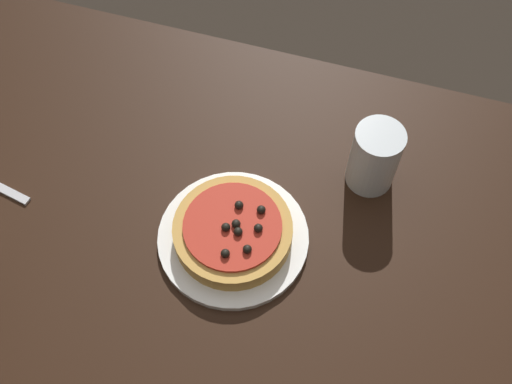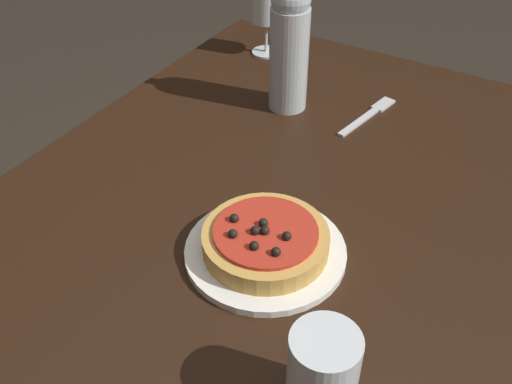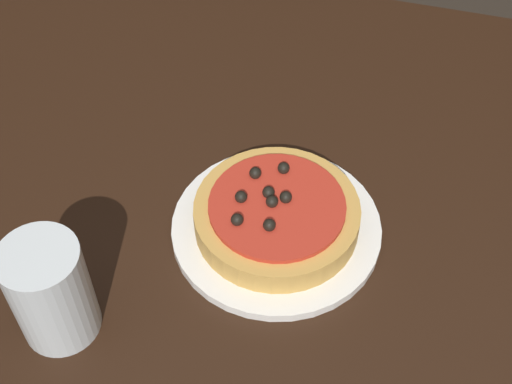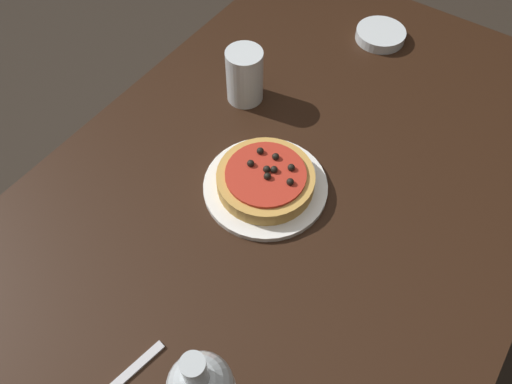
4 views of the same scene
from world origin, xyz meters
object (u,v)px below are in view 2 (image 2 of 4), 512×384
dining_table (241,287)px  dinner_plate (265,252)px  pizza (265,240)px  water_cup (322,375)px  wine_glass (267,6)px  wine_bottle (289,43)px  fork (370,114)px

dining_table → dinner_plate: (-0.01, 0.04, 0.10)m
dinner_plate → pizza: 0.02m
water_cup → dinner_plate: bearing=-135.9°
dinner_plate → wine_glass: 0.68m
wine_bottle → wine_glass: bearing=-139.9°
dinner_plate → wine_bottle: size_ratio=0.78×
wine_glass → water_cup: 0.92m
wine_bottle → fork: (-0.05, 0.16, -0.14)m
dinner_plate → fork: bearing=-177.9°
pizza → fork: pizza is taller
dinner_plate → pizza: size_ratio=1.29×
wine_glass → dinner_plate: bearing=29.8°
dining_table → fork: fork is taller
pizza → wine_bottle: 0.45m
dining_table → fork: bearing=177.0°
water_cup → wine_bottle: bearing=-148.5°
dining_table → water_cup: (0.18, 0.22, 0.15)m
pizza → fork: size_ratio=1.04×
dinner_plate → water_cup: water_cup is taller
water_cup → wine_glass: bearing=-146.2°
dinner_plate → wine_bottle: 0.45m
dining_table → fork: (-0.45, 0.02, 0.09)m
dining_table → dinner_plate: size_ratio=6.04×
wine_glass → fork: (0.13, 0.32, -0.11)m
dinner_plate → fork: size_ratio=1.34×
dinner_plate → wine_glass: (-0.58, -0.33, 0.11)m
pizza → wine_glass: bearing=-150.2°
fork → dinner_plate: bearing=-167.3°
dinner_plate → pizza: bearing=-11.5°
dinner_plate → wine_glass: bearing=-150.2°
water_cup → fork: 0.66m
dining_table → water_cup: water_cup is taller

